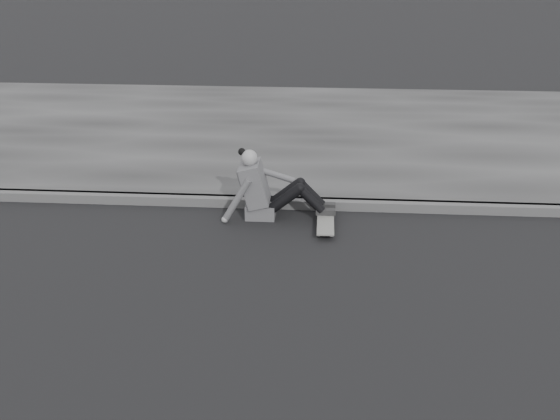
# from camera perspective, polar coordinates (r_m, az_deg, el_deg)

# --- Properties ---
(ground) EXTENTS (80.00, 80.00, 0.00)m
(ground) POSITION_cam_1_polar(r_m,az_deg,el_deg) (6.11, 24.21, -10.42)
(ground) COLOR black
(ground) RESTS_ON ground
(curb) EXTENTS (24.00, 0.16, 0.12)m
(curb) POSITION_cam_1_polar(r_m,az_deg,el_deg) (8.23, 18.71, 0.12)
(curb) COLOR #4E4E4E
(curb) RESTS_ON ground
(sidewalk) EXTENTS (24.00, 6.00, 0.12)m
(sidewalk) POSITION_cam_1_polar(r_m,az_deg,el_deg) (10.99, 15.13, 6.63)
(sidewalk) COLOR #363636
(sidewalk) RESTS_ON ground
(skateboard) EXTENTS (0.20, 0.78, 0.09)m
(skateboard) POSITION_cam_1_polar(r_m,az_deg,el_deg) (7.45, 4.18, -1.04)
(skateboard) COLOR #9C9B97
(skateboard) RESTS_ON ground
(seated_woman) EXTENTS (1.38, 0.46, 0.88)m
(seated_woman) POSITION_cam_1_polar(r_m,az_deg,el_deg) (7.59, -1.30, 1.89)
(seated_woman) COLOR #535356
(seated_woman) RESTS_ON ground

